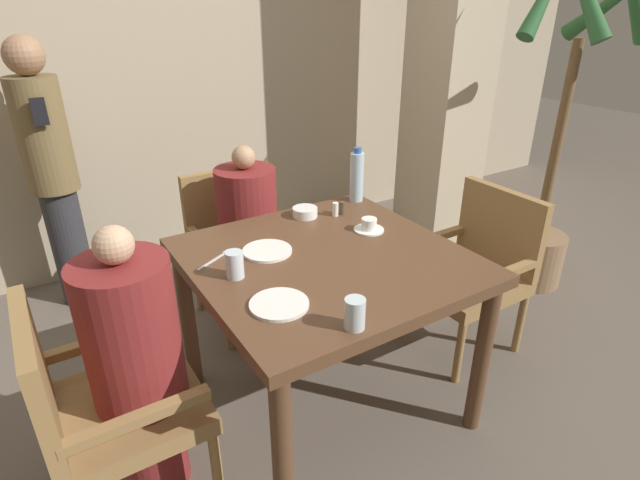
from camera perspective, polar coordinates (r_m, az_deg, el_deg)
The scene contains 21 objects.
ground_plane at distance 2.48m, azimuth 0.68°, elevation -17.89°, with size 16.00×16.00×0.00m, color #60564C.
wall_back at distance 3.59m, azimuth -17.28°, elevation 19.69°, with size 8.00×0.06×2.80m.
pillar_stone at distance 3.81m, azimuth 14.76°, elevation 19.51°, with size 0.47×0.47×2.70m.
dining_table at distance 2.08m, azimuth 0.77°, elevation -4.36°, with size 1.06×1.05×0.77m.
chair_left_side at distance 1.95m, azimuth -23.72°, elevation -16.58°, with size 0.52×0.52×0.85m.
diner_in_left_chair at distance 1.90m, azimuth -20.11°, elevation -13.34°, with size 0.32×0.32×1.09m.
chair_far_side at distance 2.90m, azimuth -9.17°, elevation -0.14°, with size 0.52×0.52×0.85m.
diner_in_far_chair at distance 2.75m, azimuth -8.12°, elevation 0.23°, with size 0.32×0.32×1.05m.
chair_right_side at distance 2.73m, azimuth 17.27°, elevation -2.73°, with size 0.52×0.52×0.85m.
standing_host at distance 3.21m, azimuth -28.29°, elevation 6.88°, with size 0.27×0.30×1.56m.
potted_palm at distance 3.38m, azimuth 25.13°, elevation 7.53°, with size 0.63×0.63×2.16m.
plate_main_left at distance 1.71m, azimuth -4.69°, elevation -7.33°, with size 0.21×0.21×0.01m.
plate_main_right at distance 2.06m, azimuth -6.06°, elevation -1.24°, with size 0.21×0.21×0.01m.
teacup_with_saucer at distance 2.25m, azimuth 5.62°, elevation 1.60°, with size 0.14×0.14×0.06m.
bowl_small at distance 2.39m, azimuth -1.73°, elevation 3.20°, with size 0.12×0.12×0.04m.
water_bottle at distance 2.56m, azimuth 4.22°, elevation 7.27°, with size 0.07×0.07×0.28m.
glass_tall_near at distance 1.58m, azimuth 4.00°, elevation -8.40°, with size 0.07×0.07×0.11m.
glass_tall_mid at distance 1.88m, azimuth -9.73°, elevation -2.79°, with size 0.07×0.07×0.11m.
salt_shaker at distance 2.39m, azimuth 1.77°, elevation 3.53°, with size 0.03×0.03×0.07m.
pepper_shaker at distance 2.41m, azimuth 2.54°, elevation 3.68°, with size 0.03×0.03×0.06m.
fork_beside_plate at distance 2.05m, azimuth -11.59°, elevation -1.98°, with size 0.18×0.11×0.00m.
Camera 1 is at (-0.98, -1.50, 1.71)m, focal length 28.00 mm.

